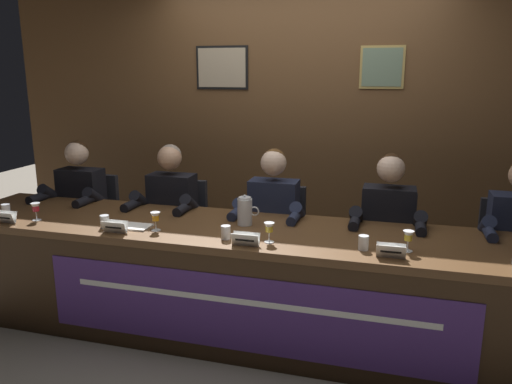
% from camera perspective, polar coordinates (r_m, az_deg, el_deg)
% --- Properties ---
extents(ground_plane, '(12.00, 12.00, 0.00)m').
position_cam_1_polar(ground_plane, '(3.60, 0.00, -15.76)').
color(ground_plane, gray).
extents(wall_back_panelled, '(5.65, 0.14, 2.60)m').
position_cam_1_polar(wall_back_panelled, '(4.55, 4.91, 7.65)').
color(wall_back_panelled, brown).
rests_on(wall_back_panelled, ground_plane).
extents(conference_table, '(4.45, 0.85, 0.76)m').
position_cam_1_polar(conference_table, '(3.27, -0.58, -8.61)').
color(conference_table, brown).
rests_on(conference_table, ground_plane).
extents(chair_far_left, '(0.44, 0.45, 0.89)m').
position_cam_1_polar(chair_far_left, '(4.62, -18.13, -3.94)').
color(chair_far_left, black).
rests_on(chair_far_left, ground_plane).
extents(panelist_far_left, '(0.51, 0.48, 1.22)m').
position_cam_1_polar(panelist_far_left, '(4.39, -19.82, -1.22)').
color(panelist_far_left, black).
rests_on(panelist_far_left, ground_plane).
extents(nameplate_far_left, '(0.15, 0.06, 0.08)m').
position_cam_1_polar(nameplate_far_left, '(3.83, -26.68, -2.58)').
color(nameplate_far_left, white).
rests_on(nameplate_far_left, conference_table).
extents(juice_glass_far_left, '(0.06, 0.06, 0.12)m').
position_cam_1_polar(juice_glass_far_left, '(3.79, -23.83, -1.72)').
color(juice_glass_far_left, white).
rests_on(juice_glass_far_left, conference_table).
extents(water_cup_far_left, '(0.06, 0.06, 0.08)m').
position_cam_1_polar(water_cup_far_left, '(4.02, -26.62, -1.91)').
color(water_cup_far_left, silver).
rests_on(water_cup_far_left, conference_table).
extents(chair_left, '(0.44, 0.45, 0.89)m').
position_cam_1_polar(chair_left, '(4.22, -8.67, -5.03)').
color(chair_left, black).
rests_on(chair_left, ground_plane).
extents(panelist_left, '(0.51, 0.48, 1.22)m').
position_cam_1_polar(panelist_left, '(3.97, -9.99, -2.11)').
color(panelist_left, black).
rests_on(panelist_left, ground_plane).
extents(nameplate_left, '(0.16, 0.06, 0.08)m').
position_cam_1_polar(nameplate_left, '(3.34, -15.79, -3.84)').
color(nameplate_left, white).
rests_on(nameplate_left, conference_table).
extents(juice_glass_left, '(0.06, 0.06, 0.12)m').
position_cam_1_polar(juice_glass_left, '(3.31, -11.40, -2.91)').
color(juice_glass_left, white).
rests_on(juice_glass_left, conference_table).
extents(water_cup_left, '(0.06, 0.06, 0.08)m').
position_cam_1_polar(water_cup_left, '(3.46, -16.88, -3.31)').
color(water_cup_left, silver).
rests_on(water_cup_left, conference_table).
extents(chair_center, '(0.44, 0.45, 0.89)m').
position_cam_1_polar(chair_center, '(3.96, 2.41, -6.13)').
color(chair_center, black).
rests_on(chair_center, ground_plane).
extents(panelist_center, '(0.51, 0.48, 1.22)m').
position_cam_1_polar(panelist_center, '(3.69, 1.73, -3.08)').
color(panelist_center, black).
rests_on(panelist_center, ground_plane).
extents(nameplate_center, '(0.17, 0.06, 0.08)m').
position_cam_1_polar(nameplate_center, '(2.98, -1.20, -5.42)').
color(nameplate_center, white).
rests_on(nameplate_center, conference_table).
extents(juice_glass_center, '(0.06, 0.06, 0.12)m').
position_cam_1_polar(juice_glass_center, '(3.02, 1.51, -4.21)').
color(juice_glass_center, white).
rests_on(juice_glass_center, conference_table).
extents(water_cup_center, '(0.06, 0.06, 0.08)m').
position_cam_1_polar(water_cup_center, '(3.10, -3.47, -4.70)').
color(water_cup_center, silver).
rests_on(water_cup_center, conference_table).
extents(chair_right, '(0.44, 0.45, 0.89)m').
position_cam_1_polar(chair_right, '(3.87, 14.55, -7.06)').
color(chair_right, black).
rests_on(chair_right, ground_plane).
extents(panelist_right, '(0.51, 0.48, 1.22)m').
position_cam_1_polar(panelist_right, '(3.59, 14.72, -4.01)').
color(panelist_right, black).
rests_on(panelist_right, ground_plane).
extents(nameplate_right, '(0.16, 0.06, 0.08)m').
position_cam_1_polar(nameplate_right, '(2.89, 15.14, -6.50)').
color(nameplate_right, white).
rests_on(nameplate_right, conference_table).
extents(juice_glass_right, '(0.06, 0.06, 0.12)m').
position_cam_1_polar(juice_glass_right, '(3.00, 16.98, -4.95)').
color(juice_glass_right, white).
rests_on(juice_glass_right, conference_table).
extents(water_cup_right, '(0.06, 0.06, 0.08)m').
position_cam_1_polar(water_cup_right, '(2.98, 12.15, -5.75)').
color(water_cup_right, silver).
rests_on(water_cup_right, conference_table).
extents(chair_far_right, '(0.44, 0.45, 0.89)m').
position_cam_1_polar(chair_far_right, '(3.95, 26.77, -7.68)').
color(chair_far_right, black).
rests_on(chair_far_right, ground_plane).
extents(water_pitcher_central, '(0.15, 0.10, 0.21)m').
position_cam_1_polar(water_pitcher_central, '(3.37, -1.26, -2.20)').
color(water_pitcher_central, silver).
rests_on(water_pitcher_central, conference_table).
extents(document_stack_left, '(0.21, 0.15, 0.01)m').
position_cam_1_polar(document_stack_left, '(3.43, -13.69, -3.85)').
color(document_stack_left, white).
rests_on(document_stack_left, conference_table).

